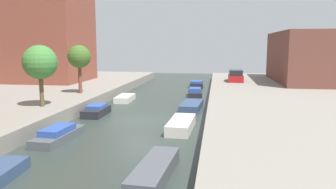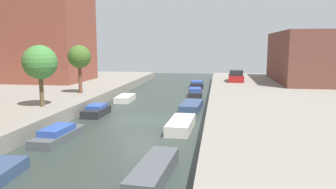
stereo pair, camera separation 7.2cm
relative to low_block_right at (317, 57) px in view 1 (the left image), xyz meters
The scene contains 13 objects.
ground_plane 27.45m from the low_block_right, 131.54° to the right, with size 84.00×84.00×0.00m, color #2D3833.
low_block_right is the anchor object (origin of this frame).
street_tree_2 32.87m from the low_block_right, 140.21° to the right, with size 2.52×2.52×4.56m.
street_tree_3 28.89m from the low_block_right, 150.97° to the right, with size 2.17×2.17×4.57m.
parked_car 10.36m from the low_block_right, behind, with size 1.96×4.18×1.47m.
moored_boat_left_2 33.97m from the low_block_right, 129.49° to the right, with size 1.63×4.29×0.85m.
moored_boat_left_3 29.18m from the low_block_right, 138.93° to the right, with size 1.43×3.18×0.85m.
moored_boat_left_4 24.90m from the low_block_right, 150.54° to the right, with size 1.58×3.57×0.56m.
moored_boat_right_1 34.35m from the low_block_right, 115.77° to the right, with size 1.56×4.67×0.69m.
moored_boat_right_2 27.11m from the low_block_right, 123.01° to the right, with size 1.64×4.37×0.68m.
moored_boat_right_3 21.40m from the low_block_right, 133.51° to the right, with size 1.88×4.44×0.59m.
moored_boat_right_4 17.17m from the low_block_right, 151.12° to the right, with size 1.68×3.44×0.96m.
moored_boat_right_5 15.46m from the low_block_right, behind, with size 1.81×3.57×0.87m.
Camera 1 is at (5.63, -23.28, 5.52)m, focal length 35.14 mm.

